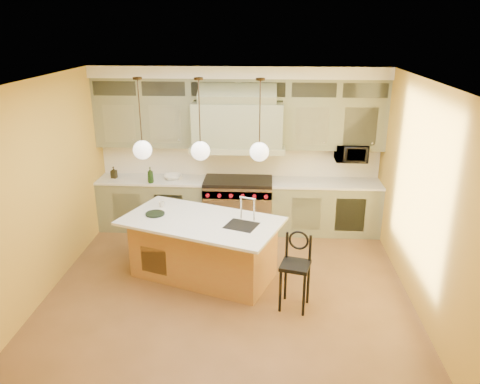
# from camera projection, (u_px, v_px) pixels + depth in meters

# --- Properties ---
(floor) EXTENTS (5.00, 5.00, 0.00)m
(floor) POSITION_uv_depth(u_px,v_px,m) (228.00, 292.00, 6.56)
(floor) COLOR brown
(floor) RESTS_ON ground
(ceiling) EXTENTS (5.00, 5.00, 0.00)m
(ceiling) POSITION_uv_depth(u_px,v_px,m) (226.00, 81.00, 5.57)
(ceiling) COLOR white
(ceiling) RESTS_ON wall_back
(wall_back) EXTENTS (5.00, 0.00, 5.00)m
(wall_back) POSITION_uv_depth(u_px,v_px,m) (239.00, 147.00, 8.41)
(wall_back) COLOR gold
(wall_back) RESTS_ON ground
(wall_front) EXTENTS (5.00, 0.00, 5.00)m
(wall_front) POSITION_uv_depth(u_px,v_px,m) (200.00, 304.00, 3.72)
(wall_front) COLOR gold
(wall_front) RESTS_ON ground
(wall_left) EXTENTS (0.00, 5.00, 5.00)m
(wall_left) POSITION_uv_depth(u_px,v_px,m) (40.00, 191.00, 6.21)
(wall_left) COLOR gold
(wall_left) RESTS_ON ground
(wall_right) EXTENTS (0.00, 5.00, 5.00)m
(wall_right) POSITION_uv_depth(u_px,v_px,m) (424.00, 200.00, 5.92)
(wall_right) COLOR gold
(wall_right) RESTS_ON ground
(back_cabinetry) EXTENTS (5.00, 0.77, 2.90)m
(back_cabinetry) POSITION_uv_depth(u_px,v_px,m) (238.00, 152.00, 8.17)
(back_cabinetry) COLOR gray
(back_cabinetry) RESTS_ON floor
(range) EXTENTS (1.20, 0.74, 0.96)m
(range) POSITION_uv_depth(u_px,v_px,m) (238.00, 204.00, 8.40)
(range) COLOR silver
(range) RESTS_ON floor
(kitchen_island) EXTENTS (2.49, 1.88, 1.35)m
(kitchen_island) POSITION_uv_depth(u_px,v_px,m) (204.00, 247.00, 6.84)
(kitchen_island) COLOR #A6683A
(kitchen_island) RESTS_ON floor
(counter_stool) EXTENTS (0.44, 0.44, 1.04)m
(counter_stool) POSITION_uv_depth(u_px,v_px,m) (296.00, 267.00, 6.05)
(counter_stool) COLOR black
(counter_stool) RESTS_ON floor
(microwave) EXTENTS (0.54, 0.37, 0.30)m
(microwave) POSITION_uv_depth(u_px,v_px,m) (351.00, 153.00, 8.06)
(microwave) COLOR black
(microwave) RESTS_ON back_cabinetry
(oil_bottle_a) EXTENTS (0.11, 0.11, 0.28)m
(oil_bottle_a) POSITION_uv_depth(u_px,v_px,m) (150.00, 175.00, 8.08)
(oil_bottle_a) COLOR black
(oil_bottle_a) RESTS_ON back_cabinetry
(oil_bottle_b) EXTENTS (0.11, 0.11, 0.21)m
(oil_bottle_b) POSITION_uv_depth(u_px,v_px,m) (114.00, 172.00, 8.35)
(oil_bottle_b) COLOR black
(oil_bottle_b) RESTS_ON back_cabinetry
(fruit_bowl) EXTENTS (0.36, 0.36, 0.08)m
(fruit_bowl) POSITION_uv_depth(u_px,v_px,m) (173.00, 177.00, 8.31)
(fruit_bowl) COLOR white
(fruit_bowl) RESTS_ON back_cabinetry
(cup) EXTENTS (0.09, 0.09, 0.08)m
(cup) POSITION_uv_depth(u_px,v_px,m) (161.00, 204.00, 7.11)
(cup) COLOR silver
(cup) RESTS_ON kitchen_island
(pendant_left) EXTENTS (0.26, 0.26, 1.11)m
(pendant_left) POSITION_uv_depth(u_px,v_px,m) (142.00, 148.00, 6.39)
(pendant_left) COLOR #2D2319
(pendant_left) RESTS_ON ceiling
(pendant_center) EXTENTS (0.26, 0.26, 1.11)m
(pendant_center) POSITION_uv_depth(u_px,v_px,m) (200.00, 149.00, 6.34)
(pendant_center) COLOR #2D2319
(pendant_center) RESTS_ON ceiling
(pendant_right) EXTENTS (0.26, 0.26, 1.11)m
(pendant_right) POSITION_uv_depth(u_px,v_px,m) (259.00, 150.00, 6.29)
(pendant_right) COLOR #2D2319
(pendant_right) RESTS_ON ceiling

